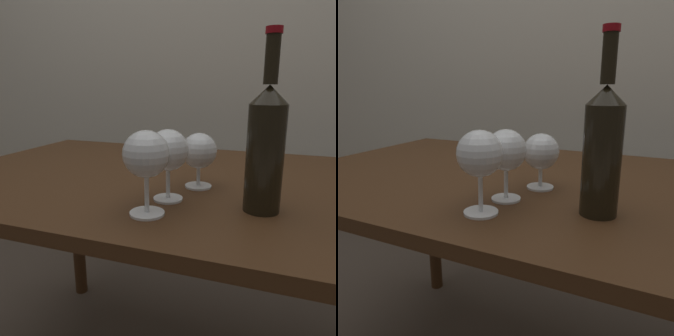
% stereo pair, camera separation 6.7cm
% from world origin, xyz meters
% --- Properties ---
extents(back_wall, '(5.00, 0.08, 2.60)m').
position_xyz_m(back_wall, '(0.00, 0.78, 1.30)').
color(back_wall, beige).
rests_on(back_wall, ground_plane).
extents(dining_table, '(1.36, 0.82, 0.74)m').
position_xyz_m(dining_table, '(0.00, 0.00, 0.65)').
color(dining_table, '#472B16').
rests_on(dining_table, ground_plane).
extents(wine_glass_merlot, '(0.09, 0.09, 0.16)m').
position_xyz_m(wine_glass_merlot, '(0.01, -0.28, 0.86)').
color(wine_glass_merlot, white).
rests_on(wine_glass_merlot, dining_table).
extents(wine_glass_amber, '(0.09, 0.09, 0.15)m').
position_xyz_m(wine_glass_amber, '(0.02, -0.19, 0.85)').
color(wine_glass_amber, white).
rests_on(wine_glass_amber, dining_table).
extents(wine_glass_pinot, '(0.08, 0.08, 0.13)m').
position_xyz_m(wine_glass_pinot, '(0.06, -0.08, 0.83)').
color(wine_glass_pinot, white).
rests_on(wine_glass_pinot, dining_table).
extents(wine_bottle, '(0.07, 0.07, 0.34)m').
position_xyz_m(wine_bottle, '(0.22, -0.19, 0.87)').
color(wine_bottle, black).
rests_on(wine_bottle, dining_table).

